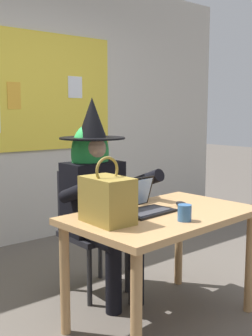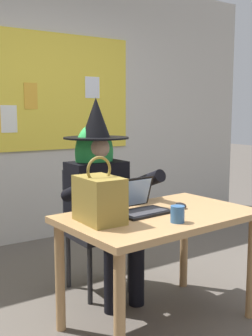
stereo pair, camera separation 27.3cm
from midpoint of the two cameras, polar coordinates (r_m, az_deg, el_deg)
The scene contains 9 objects.
ground_plane at distance 2.75m, azimuth 0.68°, elevation -21.37°, with size 24.00×24.00×0.00m, color #5B544C.
wall_back_bulletin at distance 4.26m, azimuth -18.12°, elevation 8.32°, with size 6.01×2.30×2.79m.
desk_main at distance 2.58m, azimuth 2.13°, elevation -8.40°, with size 1.24×0.81×0.72m.
chair_at_desk at distance 3.13m, azimuth -7.76°, elevation -7.59°, with size 0.42×0.42×0.91m.
person_costumed at distance 2.97m, azimuth -6.62°, elevation -2.73°, with size 0.59×0.70×1.45m.
laptop at distance 2.56m, azimuth -0.81°, elevation -5.13°, with size 0.36×0.29×0.21m.
computer_mouse at distance 2.71m, azimuth 4.90°, elevation -5.08°, with size 0.06×0.10×0.03m, color black.
handbag at distance 2.30m, azimuth -6.03°, elevation -4.41°, with size 0.20×0.30×0.38m.
coffee_mug at distance 2.36m, azimuth 4.90°, elevation -6.29°, with size 0.08×0.08×0.10m, color #336099.
Camera 1 is at (-1.65, -1.76, 1.34)m, focal length 43.64 mm.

